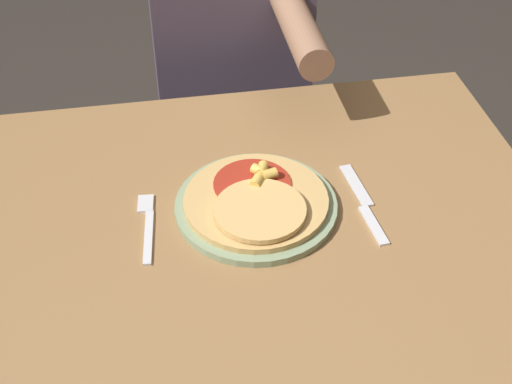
% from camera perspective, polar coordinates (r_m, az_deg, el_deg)
% --- Properties ---
extents(dining_table, '(1.02, 0.84, 0.74)m').
position_cam_1_polar(dining_table, '(1.34, 1.22, -6.17)').
color(dining_table, olive).
rests_on(dining_table, ground_plane).
extents(plate, '(0.29, 0.29, 0.01)m').
position_cam_1_polar(plate, '(1.27, -0.00, -1.13)').
color(plate, gray).
rests_on(plate, dining_table).
extents(pizza, '(0.26, 0.26, 0.04)m').
position_cam_1_polar(pizza, '(1.25, 0.07, -0.70)').
color(pizza, tan).
rests_on(pizza, plate).
extents(fork, '(0.03, 0.18, 0.00)m').
position_cam_1_polar(fork, '(1.26, -8.69, -2.47)').
color(fork, silver).
rests_on(fork, dining_table).
extents(knife, '(0.03, 0.22, 0.00)m').
position_cam_1_polar(knife, '(1.29, 8.67, -0.98)').
color(knife, silver).
rests_on(knife, dining_table).
extents(person_diner, '(0.37, 0.52, 1.22)m').
position_cam_1_polar(person_diner, '(1.79, -1.98, 11.02)').
color(person_diner, '#2D2D38').
rests_on(person_diner, ground_plane).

